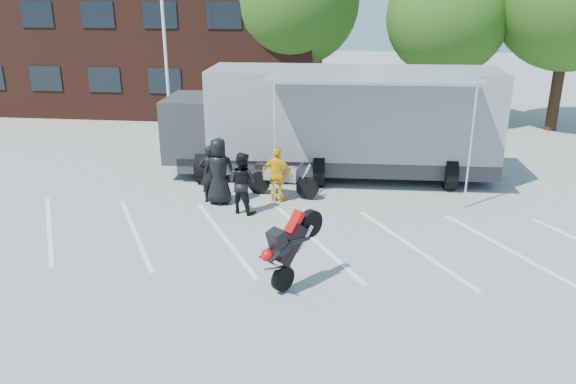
% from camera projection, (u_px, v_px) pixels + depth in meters
% --- Properties ---
extents(ground, '(100.00, 100.00, 0.00)m').
position_uv_depth(ground, '(305.00, 258.00, 13.38)').
color(ground, '#979792').
rests_on(ground, ground).
extents(parking_bay_lines, '(18.09, 13.33, 0.01)m').
position_uv_depth(parking_bay_lines, '(308.00, 241.00, 14.31)').
color(parking_bay_lines, white).
rests_on(parking_bay_lines, ground).
extents(office_building, '(18.00, 8.00, 7.00)m').
position_uv_depth(office_building, '(151.00, 41.00, 30.16)').
color(office_building, '#401D14').
rests_on(office_building, ground).
extents(flagpole, '(1.61, 0.12, 8.00)m').
position_uv_depth(flagpole, '(169.00, 18.00, 21.73)').
color(flagpole, white).
rests_on(flagpole, ground).
extents(tree_left, '(6.12, 6.12, 8.64)m').
position_uv_depth(tree_left, '(295.00, 1.00, 26.69)').
color(tree_left, '#382314').
rests_on(tree_left, ground).
extents(tree_mid, '(5.44, 5.44, 7.68)m').
position_uv_depth(tree_mid, '(447.00, 17.00, 25.17)').
color(tree_mid, '#382314').
rests_on(tree_mid, ground).
extents(transporter_truck, '(11.66, 5.90, 3.65)m').
position_uv_depth(transporter_truck, '(335.00, 175.00, 19.42)').
color(transporter_truck, gray).
rests_on(transporter_truck, ground).
extents(parked_motorcycle, '(2.45, 1.24, 1.22)m').
position_uv_depth(parked_motorcycle, '(283.00, 196.00, 17.46)').
color(parked_motorcycle, '#B4B4B9').
rests_on(parked_motorcycle, ground).
extents(stunt_bike_rider, '(1.58, 1.69, 1.86)m').
position_uv_depth(stunt_bike_rider, '(304.00, 282.00, 12.29)').
color(stunt_bike_rider, black).
rests_on(stunt_bike_rider, ground).
extents(spectator_leather_a, '(1.00, 0.67, 2.00)m').
position_uv_depth(spectator_leather_a, '(219.00, 171.00, 16.56)').
color(spectator_leather_a, black).
rests_on(spectator_leather_a, ground).
extents(spectator_leather_b, '(0.70, 0.52, 1.75)m').
position_uv_depth(spectator_leather_b, '(210.00, 174.00, 16.71)').
color(spectator_leather_b, black).
rests_on(spectator_leather_b, ground).
extents(spectator_leather_c, '(1.05, 0.95, 1.78)m').
position_uv_depth(spectator_leather_c, '(242.00, 183.00, 15.90)').
color(spectator_leather_c, black).
rests_on(spectator_leather_c, ground).
extents(spectator_hivis, '(1.05, 0.61, 1.69)m').
position_uv_depth(spectator_hivis, '(277.00, 175.00, 16.75)').
color(spectator_hivis, yellow).
rests_on(spectator_hivis, ground).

